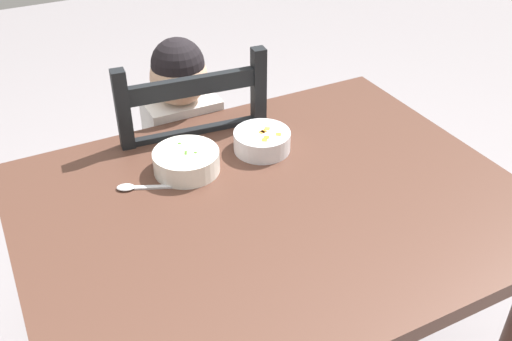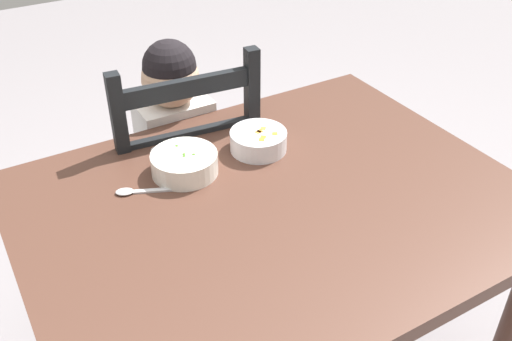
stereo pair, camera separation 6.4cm
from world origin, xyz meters
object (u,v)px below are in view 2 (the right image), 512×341
dining_table (274,233)px  bowl_of_carrots (258,140)px  child_figure (180,143)px  bowl_of_peas (184,163)px  spoon (133,191)px  dining_chair (182,188)px

dining_table → bowl_of_carrots: size_ratio=7.74×
bowl_of_carrots → dining_table: bearing=-110.5°
dining_table → child_figure: size_ratio=1.24×
dining_table → child_figure: bearing=93.4°
bowl_of_peas → bowl_of_carrots: size_ratio=1.11×
bowl_of_carrots → child_figure: bearing=110.2°
bowl_of_peas → bowl_of_carrots: 0.22m
bowl_of_peas → spoon: 0.15m
dining_table → spoon: 0.36m
bowl_of_peas → dining_table: bearing=-56.5°
bowl_of_peas → spoon: size_ratio=1.25×
bowl_of_peas → bowl_of_carrots: bearing=-0.0°
child_figure → spoon: child_figure is taller
dining_chair → spoon: bearing=-128.3°
dining_table → bowl_of_carrots: bowl_of_carrots is taller
dining_chair → child_figure: size_ratio=1.00×
dining_chair → bowl_of_carrots: 0.44m
spoon → dining_table: bearing=-34.5°
dining_table → bowl_of_peas: bowl_of_peas is taller
bowl_of_peas → bowl_of_carrots: bowl_of_peas is taller
dining_chair → child_figure: bearing=-36.7°
child_figure → bowl_of_peas: bearing=-110.1°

